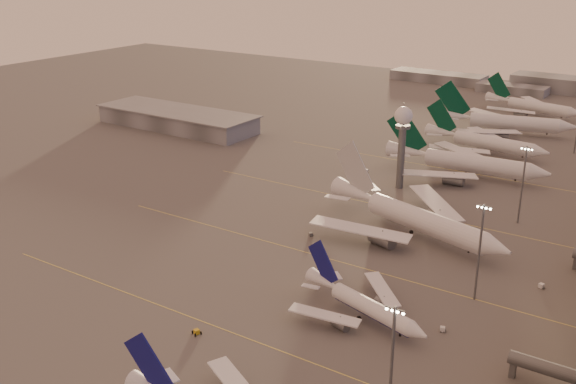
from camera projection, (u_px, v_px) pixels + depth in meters
The scene contains 20 objects.
ground at pixel (152, 333), 150.74m from camera, with size 700.00×700.00×0.00m, color #555253.
taxiway_markings at pixel (384, 272), 179.00m from camera, with size 180.00×185.25×0.02m.
hangar at pixel (177, 119), 321.23m from camera, with size 82.00×27.00×8.50m.
radar_tower at pixel (403, 131), 234.94m from camera, with size 6.40×6.40×31.10m.
mast_a at pixel (392, 364), 115.90m from camera, with size 3.60×0.56×25.00m.
mast_b at pixel (480, 248), 160.53m from camera, with size 3.60×0.56×25.00m.
mast_c at pixel (523, 182), 206.19m from camera, with size 3.60×0.56×25.00m.
distant_horizon at pixel (541, 85), 402.63m from camera, with size 165.00×37.50×9.00m.
narrowbody_mid at pixel (364, 307), 155.75m from camera, with size 36.72×28.88×14.73m.
widebody_white at pixel (414, 222), 200.63m from camera, with size 65.02×51.34×23.56m.
greentail_a at pixel (465, 166), 252.84m from camera, with size 62.84×50.63×22.81m.
greentail_b at pixel (485, 145), 281.65m from camera, with size 55.01×44.20×20.01m.
greentail_c at pixel (504, 125), 310.76m from camera, with size 62.94×50.27×23.22m.
greentail_d at pixel (532, 108), 346.13m from camera, with size 52.48×41.90×19.38m.
gsv_tug_mid at pixel (197, 332), 149.99m from camera, with size 4.40×3.51×1.10m.
gsv_truck_b at pixel (445, 327), 150.75m from camera, with size 6.24×4.04×2.37m.
gsv_truck_c at pixel (312, 232), 201.03m from camera, with size 4.73×5.59×2.20m.
gsv_catering_b at pixel (543, 280), 169.62m from camera, with size 6.27×4.41×4.71m.
gsv_tug_far at pixel (394, 218), 213.19m from camera, with size 3.62×3.99×0.98m.
gsv_truck_d at pixel (367, 169), 258.56m from camera, with size 2.54×5.59×2.18m.
Camera 1 is at (97.72, -92.19, 81.24)m, focal length 42.00 mm.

